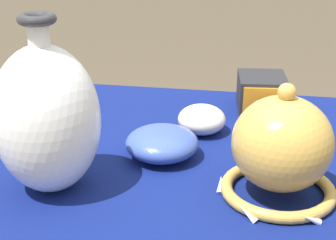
% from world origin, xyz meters
% --- Properties ---
extents(display_table, '(0.94, 0.77, 0.70)m').
position_xyz_m(display_table, '(0.00, -0.01, 0.62)').
color(display_table, olive).
rests_on(display_table, ground_plane).
extents(vase_tall_bulbous, '(0.19, 0.19, 0.33)m').
position_xyz_m(vase_tall_bulbous, '(-0.23, -0.21, 0.84)').
color(vase_tall_bulbous, white).
rests_on(vase_tall_bulbous, display_table).
extents(vase_dome_bell, '(0.22, 0.21, 0.22)m').
position_xyz_m(vase_dome_bell, '(0.18, -0.17, 0.79)').
color(vase_dome_bell, gold).
rests_on(vase_dome_bell, display_table).
extents(mosaic_tile_box, '(0.13, 0.15, 0.09)m').
position_xyz_m(mosaic_tile_box, '(0.15, 0.26, 0.75)').
color(mosaic_tile_box, '#232328').
rests_on(mosaic_tile_box, display_table).
extents(pot_squat_slate, '(0.14, 0.14, 0.07)m').
position_xyz_m(pot_squat_slate, '(0.19, 0.11, 0.74)').
color(pot_squat_slate, slate).
rests_on(pot_squat_slate, display_table).
extents(bowl_shallow_ivory, '(0.11, 0.11, 0.07)m').
position_xyz_m(bowl_shallow_ivory, '(0.01, 0.09, 0.74)').
color(bowl_shallow_ivory, white).
rests_on(bowl_shallow_ivory, display_table).
extents(bowl_shallow_cobalt, '(0.15, 0.15, 0.06)m').
position_xyz_m(bowl_shallow_cobalt, '(-0.05, -0.05, 0.74)').
color(bowl_shallow_cobalt, '#3851A8').
rests_on(bowl_shallow_cobalt, display_table).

